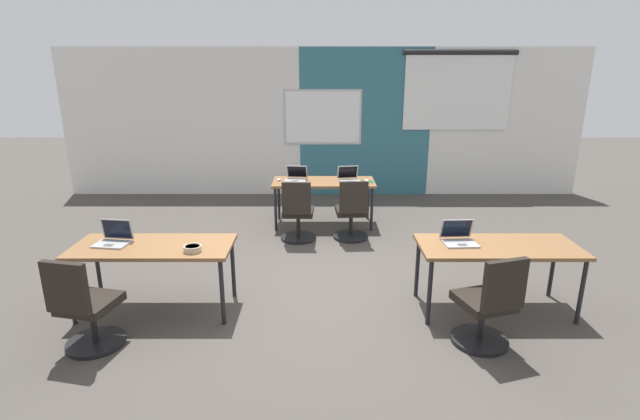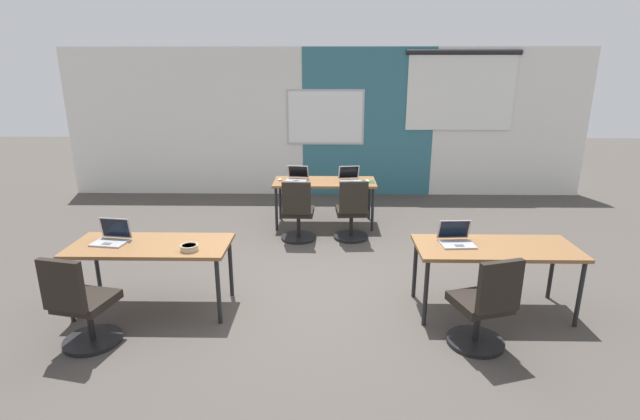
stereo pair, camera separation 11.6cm
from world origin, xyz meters
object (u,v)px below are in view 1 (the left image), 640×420
object	(u,v)px
desk_far_center	(322,185)
laptop_near_right_inner	(457,238)
desk_near_right	(496,250)
chair_near_right_inner	(486,309)
mouse_far_left	(277,180)
snack_bowl	(191,248)
mouse_far_right	(365,180)
laptop_far_left	(294,177)
chair_far_left	(296,216)
chair_near_left_end	(84,312)
desk_near_left	(152,251)
chair_far_right	(350,215)
laptop_far_right	(347,178)
laptop_near_left_end	(112,239)

from	to	relation	value
desk_far_center	laptop_near_right_inner	world-z (taller)	laptop_near_right_inner
desk_near_right	chair_near_right_inner	distance (m)	0.81
mouse_far_left	snack_bowl	bearing A→B (deg)	-101.21
mouse_far_right	laptop_far_left	bearing A→B (deg)	174.80
chair_far_left	chair_near_left_end	bearing A→B (deg)	59.82
chair_near_left_end	chair_near_right_inner	bearing A→B (deg)	-167.29
desk_near_left	snack_bowl	size ratio (longest dim) A/B	9.01
desk_near_right	mouse_far_right	xyz separation A→B (m)	(-1.08, 2.74, 0.08)
chair_far_right	mouse_far_left	distance (m)	1.37
desk_near_right	laptop_far_left	bearing A→B (deg)	127.56
desk_far_center	chair_far_right	xyz separation A→B (m)	(0.41, -0.70, -0.28)
mouse_far_left	chair_far_left	bearing A→B (deg)	-67.05
mouse_far_right	laptop_far_right	bearing A→B (deg)	167.73
chair_near_right_inner	chair_far_left	bearing A→B (deg)	-73.31
desk_near_left	snack_bowl	distance (m)	0.49
chair_far_right	laptop_far_left	distance (m)	1.19
desk_near_left	chair_far_right	size ratio (longest dim) A/B	1.74
mouse_far_right	snack_bowl	bearing A→B (deg)	-124.01
laptop_near_right_inner	snack_bowl	size ratio (longest dim) A/B	1.96
desk_near_right	desk_far_center	size ratio (longest dim) A/B	1.00
mouse_far_right	laptop_near_left_end	world-z (taller)	laptop_near_left_end
desk_near_left	chair_far_left	xyz separation A→B (m)	(1.37, 2.05, -0.28)
chair_far_left	snack_bowl	distance (m)	2.44
chair_near_right_inner	mouse_far_right	bearing A→B (deg)	-94.19
desk_far_center	laptop_near_left_end	bearing A→B (deg)	-128.06
mouse_far_right	chair_near_right_inner	distance (m)	3.54
desk_near_left	laptop_near_left_end	distance (m)	0.43
laptop_near_right_inner	laptop_near_left_end	bearing A→B (deg)	176.79
laptop_far_left	chair_far_left	bearing A→B (deg)	-79.02
desk_near_left	chair_far_left	bearing A→B (deg)	56.28
laptop_far_left	mouse_far_left	xyz separation A→B (m)	(-0.27, -0.02, -0.03)
desk_far_center	chair_near_left_end	bearing A→B (deg)	-121.08
chair_near_left_end	snack_bowl	world-z (taller)	chair_near_left_end
chair_far_right	laptop_far_left	xyz separation A→B (m)	(-0.84, 0.74, 0.39)
chair_far_left	chair_near_right_inner	world-z (taller)	same
laptop_near_right_inner	desk_far_center	bearing A→B (deg)	112.95
desk_far_center	mouse_far_right	distance (m)	0.68
laptop_near_right_inner	mouse_far_right	bearing A→B (deg)	100.99
chair_far_right	mouse_far_left	size ratio (longest dim) A/B	8.45
chair_near_left_end	desk_near_left	bearing A→B (deg)	-105.36
desk_near_left	laptop_near_right_inner	bearing A→B (deg)	1.16
mouse_far_right	mouse_far_left	distance (m)	1.38
laptop_near_left_end	chair_far_right	bearing A→B (deg)	46.77
desk_far_center	laptop_far_right	bearing A→B (deg)	0.30
laptop_near_right_inner	chair_near_right_inner	xyz separation A→B (m)	(0.08, -0.75, -0.39)
laptop_near_left_end	laptop_near_right_inner	world-z (taller)	laptop_near_left_end
mouse_far_left	desk_far_center	bearing A→B (deg)	-1.93
desk_far_center	chair_near_right_inner	xyz separation A→B (m)	(1.44, -3.49, -0.28)
laptop_far_left	desk_near_left	bearing A→B (deg)	-107.98
desk_near_left	mouse_far_right	size ratio (longest dim) A/B	14.05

